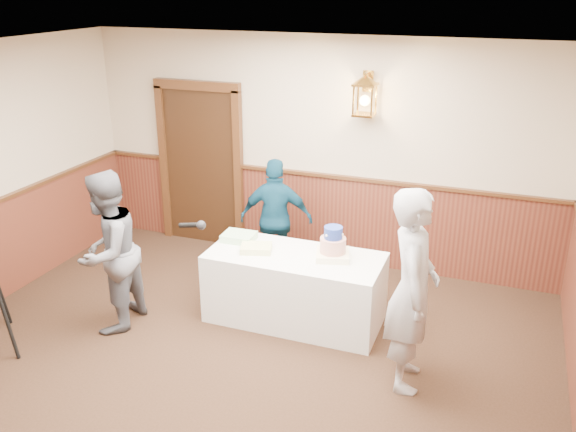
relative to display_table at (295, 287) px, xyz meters
name	(u,v)px	position (x,y,z in m)	size (l,w,h in m)	color
ground	(182,427)	(-0.28, -1.90, -0.38)	(7.00, 7.00, 0.00)	black
room_shell	(193,232)	(-0.34, -1.45, 1.15)	(6.02, 7.02, 2.81)	#C7B095
display_table	(295,287)	(0.00, 0.00, 0.00)	(1.80, 0.80, 0.75)	white
tiered_cake	(333,246)	(0.38, 0.07, 0.51)	(0.40, 0.40, 0.34)	#FFF3C3
sheet_cake_yellow	(256,248)	(-0.41, -0.05, 0.41)	(0.31, 0.24, 0.06)	#E8E98B
sheet_cake_green	(239,237)	(-0.69, 0.14, 0.41)	(0.34, 0.27, 0.08)	#A6DE9D
interviewer	(108,252)	(-1.71, -0.77, 0.46)	(1.50, 0.84, 1.67)	#585961
baker	(412,290)	(1.30, -0.65, 0.54)	(0.67, 0.44, 1.83)	#A5A4AA
assistant_p	(276,219)	(-0.56, 0.91, 0.36)	(0.86, 0.36, 1.46)	navy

